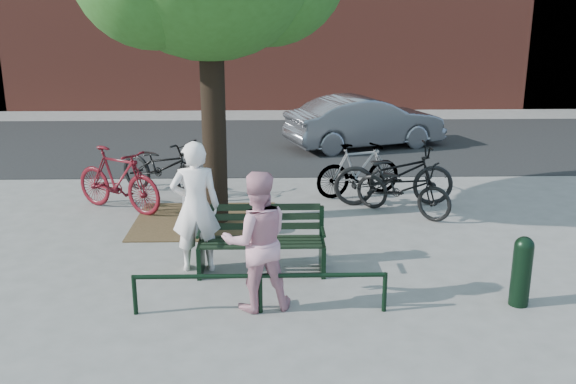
{
  "coord_description": "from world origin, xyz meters",
  "views": [
    {
      "loc": [
        0.15,
        -8.24,
        3.6
      ],
      "look_at": [
        0.39,
        1.0,
        0.87
      ],
      "focal_mm": 40.0,
      "sensor_mm": 36.0,
      "label": 1
    }
  ],
  "objects_px": {
    "person_left": "(196,207)",
    "litter_bin": "(194,212)",
    "park_bench": "(262,238)",
    "parked_car": "(365,122)",
    "person_right": "(257,241)",
    "bicycle_c": "(394,175)",
    "bollard": "(522,269)"
  },
  "relations": [
    {
      "from": "bicycle_c",
      "to": "bollard",
      "type": "bearing_deg",
      "value": -169.25
    },
    {
      "from": "park_bench",
      "to": "litter_bin",
      "type": "relative_size",
      "value": 2.19
    },
    {
      "from": "person_left",
      "to": "parked_car",
      "type": "height_order",
      "value": "person_left"
    },
    {
      "from": "park_bench",
      "to": "person_right",
      "type": "bearing_deg",
      "value": -91.89
    },
    {
      "from": "park_bench",
      "to": "litter_bin",
      "type": "distance_m",
      "value": 1.8
    },
    {
      "from": "person_right",
      "to": "parked_car",
      "type": "xyz_separation_m",
      "value": [
        2.58,
        9.02,
        -0.2
      ]
    },
    {
      "from": "park_bench",
      "to": "person_right",
      "type": "height_order",
      "value": "person_right"
    },
    {
      "from": "person_left",
      "to": "bicycle_c",
      "type": "bearing_deg",
      "value": -142.66
    },
    {
      "from": "person_left",
      "to": "parked_car",
      "type": "bearing_deg",
      "value": -117.97
    },
    {
      "from": "person_right",
      "to": "bicycle_c",
      "type": "bearing_deg",
      "value": -131.37
    },
    {
      "from": "person_right",
      "to": "bicycle_c",
      "type": "distance_m",
      "value": 4.78
    },
    {
      "from": "person_left",
      "to": "litter_bin",
      "type": "distance_m",
      "value": 1.46
    },
    {
      "from": "person_left",
      "to": "person_right",
      "type": "distance_m",
      "value": 1.48
    },
    {
      "from": "park_bench",
      "to": "bicycle_c",
      "type": "height_order",
      "value": "bicycle_c"
    },
    {
      "from": "park_bench",
      "to": "parked_car",
      "type": "xyz_separation_m",
      "value": [
        2.55,
        7.89,
        0.19
      ]
    },
    {
      "from": "person_right",
      "to": "parked_car",
      "type": "relative_size",
      "value": 0.43
    },
    {
      "from": "bicycle_c",
      "to": "person_left",
      "type": "bearing_deg",
      "value": 131.15
    },
    {
      "from": "park_bench",
      "to": "person_left",
      "type": "distance_m",
      "value": 1.01
    },
    {
      "from": "litter_bin",
      "to": "park_bench",
      "type": "bearing_deg",
      "value": -52.33
    },
    {
      "from": "person_left",
      "to": "bicycle_c",
      "type": "xyz_separation_m",
      "value": [
        3.29,
        2.91,
        -0.34
      ]
    },
    {
      "from": "person_right",
      "to": "bicycle_c",
      "type": "xyz_separation_m",
      "value": [
        2.42,
        4.11,
        -0.29
      ]
    },
    {
      "from": "person_left",
      "to": "litter_bin",
      "type": "xyz_separation_m",
      "value": [
        -0.2,
        1.35,
        -0.52
      ]
    },
    {
      "from": "litter_bin",
      "to": "person_left",
      "type": "bearing_deg",
      "value": -81.72
    },
    {
      "from": "parked_car",
      "to": "park_bench",
      "type": "bearing_deg",
      "value": 142.79
    },
    {
      "from": "bollard",
      "to": "bicycle_c",
      "type": "bearing_deg",
      "value": 101.14
    },
    {
      "from": "bollard",
      "to": "litter_bin",
      "type": "xyz_separation_m",
      "value": [
        -4.3,
        2.56,
        -0.08
      ]
    },
    {
      "from": "parked_car",
      "to": "litter_bin",
      "type": "bearing_deg",
      "value": 131.3
    },
    {
      "from": "bollard",
      "to": "parked_car",
      "type": "xyz_separation_m",
      "value": [
        -0.65,
        9.03,
        0.19
      ]
    },
    {
      "from": "person_right",
      "to": "bicycle_c",
      "type": "height_order",
      "value": "person_right"
    },
    {
      "from": "park_bench",
      "to": "person_left",
      "type": "height_order",
      "value": "person_left"
    },
    {
      "from": "litter_bin",
      "to": "parked_car",
      "type": "distance_m",
      "value": 7.43
    },
    {
      "from": "litter_bin",
      "to": "bicycle_c",
      "type": "distance_m",
      "value": 3.82
    }
  ]
}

